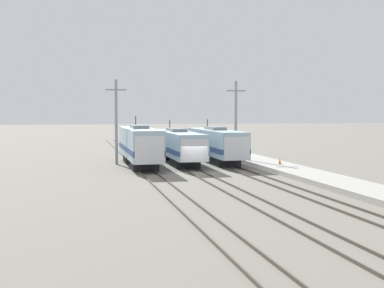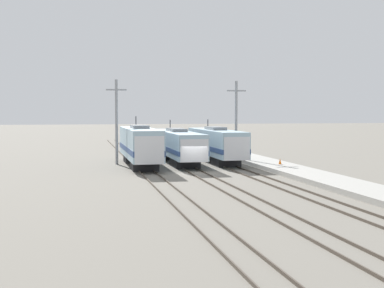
# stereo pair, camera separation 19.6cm
# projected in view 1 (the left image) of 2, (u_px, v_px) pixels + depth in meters

# --- Properties ---
(ground_plane) EXTENTS (400.00, 400.00, 0.00)m
(ground_plane) POSITION_uv_depth(u_px,v_px,m) (196.00, 172.00, 51.21)
(ground_plane) COLOR slate
(rail_pair_far_left) EXTENTS (1.51, 120.00, 0.15)m
(rail_pair_far_left) POSITION_uv_depth(u_px,v_px,m) (149.00, 173.00, 50.25)
(rail_pair_far_left) COLOR #4C4238
(rail_pair_far_left) RESTS_ON ground_plane
(rail_pair_center) EXTENTS (1.51, 120.00, 0.15)m
(rail_pair_center) POSITION_uv_depth(u_px,v_px,m) (196.00, 172.00, 51.20)
(rail_pair_center) COLOR #4C4238
(rail_pair_center) RESTS_ON ground_plane
(rail_pair_far_right) EXTENTS (1.51, 120.00, 0.15)m
(rail_pair_far_right) POSITION_uv_depth(u_px,v_px,m) (241.00, 171.00, 52.16)
(rail_pair_far_right) COLOR #4C4238
(rail_pair_far_right) RESTS_ON ground_plane
(locomotive_far_left) EXTENTS (3.05, 16.46, 5.31)m
(locomotive_far_left) POSITION_uv_depth(u_px,v_px,m) (140.00, 145.00, 56.84)
(locomotive_far_left) COLOR #232326
(locomotive_far_left) RESTS_ON ground_plane
(locomotive_center) EXTENTS (3.05, 19.51, 4.82)m
(locomotive_center) POSITION_uv_depth(u_px,v_px,m) (177.00, 145.00, 60.46)
(locomotive_center) COLOR #232326
(locomotive_center) RESTS_ON ground_plane
(locomotive_far_right) EXTENTS (2.96, 17.19, 4.89)m
(locomotive_far_right) POSITION_uv_depth(u_px,v_px,m) (216.00, 144.00, 61.25)
(locomotive_far_right) COLOR #232326
(locomotive_far_right) RESTS_ON ground_plane
(catenary_tower_left) EXTENTS (2.26, 0.31, 9.36)m
(catenary_tower_left) POSITION_uv_depth(u_px,v_px,m) (116.00, 120.00, 58.90)
(catenary_tower_left) COLOR gray
(catenary_tower_left) RESTS_ON ground_plane
(catenary_tower_right) EXTENTS (2.26, 0.31, 9.36)m
(catenary_tower_right) POSITION_uv_depth(u_px,v_px,m) (236.00, 120.00, 61.79)
(catenary_tower_right) COLOR gray
(catenary_tower_right) RESTS_ON ground_plane
(platform) EXTENTS (4.00, 120.00, 0.44)m
(platform) POSITION_uv_depth(u_px,v_px,m) (284.00, 168.00, 53.09)
(platform) COLOR #A8A59E
(platform) RESTS_ON ground_plane
(traffic_cone) EXTENTS (0.31, 0.31, 0.61)m
(traffic_cone) POSITION_uv_depth(u_px,v_px,m) (280.00, 161.00, 54.85)
(traffic_cone) COLOR orange
(traffic_cone) RESTS_ON platform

